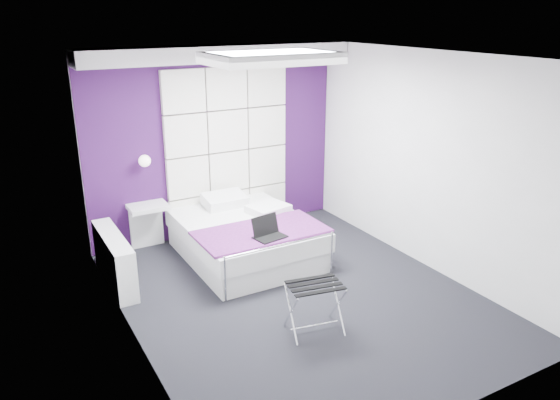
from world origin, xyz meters
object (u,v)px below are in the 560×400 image
at_px(radiator, 114,259).
at_px(luggage_rack, 315,308).
at_px(bed, 245,237).
at_px(wall_lamp, 144,160).
at_px(laptop, 268,232).
at_px(nightstand, 148,207).

relative_size(radiator, luggage_rack, 2.31).
distance_m(bed, luggage_rack, 1.89).
distance_m(wall_lamp, luggage_rack, 3.02).
distance_m(wall_lamp, laptop, 1.90).
xyz_separation_m(wall_lamp, bed, (0.99, -0.85, -0.94)).
bearing_deg(radiator, laptop, -24.66).
height_order(bed, laptop, laptop).
distance_m(radiator, laptop, 1.80).
height_order(radiator, bed, bed).
height_order(nightstand, laptop, laptop).
distance_m(wall_lamp, radiator, 1.35).
bearing_deg(bed, nightstand, 140.80).
height_order(bed, luggage_rack, bed).
bearing_deg(nightstand, laptop, -55.95).
relative_size(nightstand, laptop, 1.40).
bearing_deg(wall_lamp, nightstand, -106.65).
bearing_deg(wall_lamp, luggage_rack, -73.11).
distance_m(wall_lamp, nightstand, 0.61).
xyz_separation_m(wall_lamp, nightstand, (-0.01, -0.04, -0.61)).
height_order(radiator, luggage_rack, radiator).
xyz_separation_m(radiator, nightstand, (0.63, 0.72, 0.31)).
bearing_deg(wall_lamp, laptop, -56.98).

